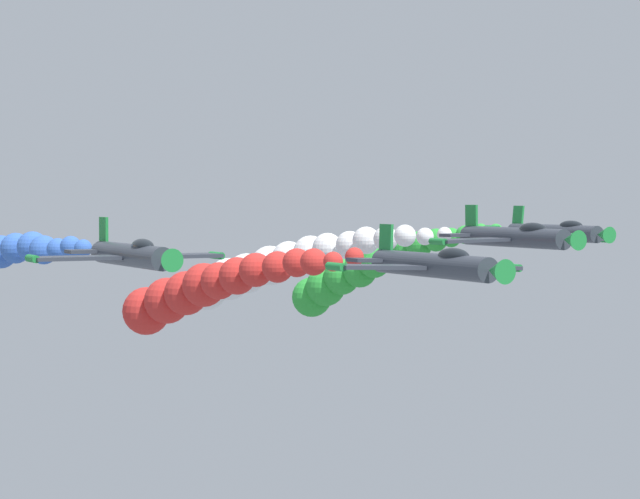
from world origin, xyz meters
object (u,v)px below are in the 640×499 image
object	(u,v)px
airplane_right_inner	(131,255)
airplane_left_outer	(555,232)
airplane_left_inner	(515,237)
airplane_lead	(433,265)

from	to	relation	value
airplane_right_inner	airplane_left_outer	world-z (taller)	airplane_left_outer
airplane_left_inner	airplane_left_outer	world-z (taller)	airplane_left_inner
airplane_lead	airplane_right_inner	world-z (taller)	airplane_right_inner
airplane_lead	airplane_left_inner	world-z (taller)	airplane_left_inner
airplane_left_inner	airplane_right_inner	xyz separation A→B (m)	(21.85, -0.43, -0.56)
airplane_right_inner	airplane_left_outer	distance (m)	34.25
airplane_left_inner	airplane_right_inner	bearing A→B (deg)	-1.14
airplane_left_inner	airplane_left_outer	bearing A→B (deg)	-135.33
airplane_lead	airplane_left_outer	distance (m)	29.78
airplane_right_inner	airplane_left_inner	bearing A→B (deg)	178.86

